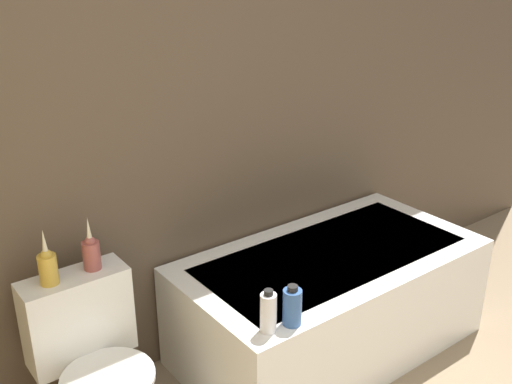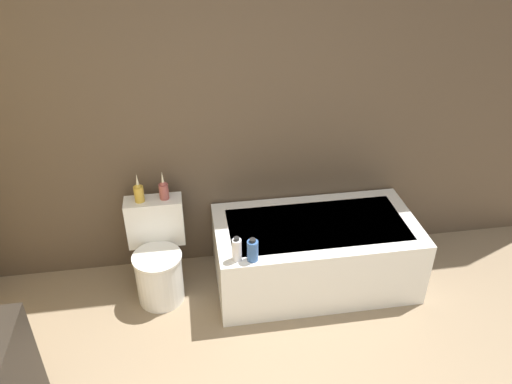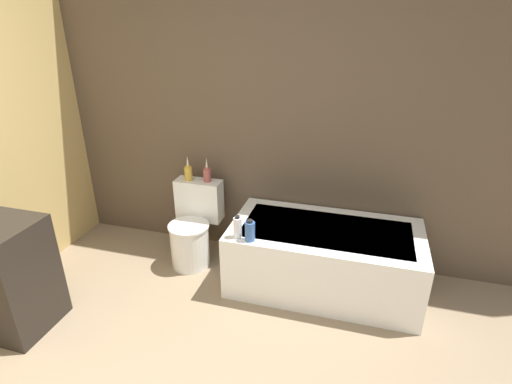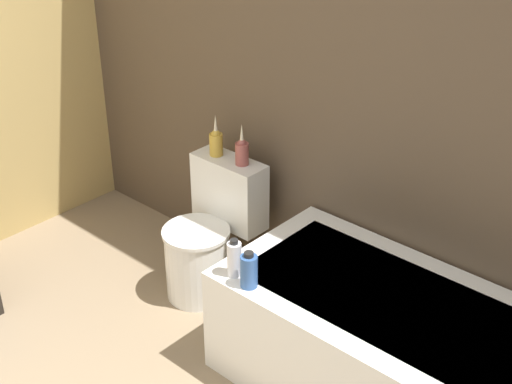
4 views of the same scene
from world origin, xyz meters
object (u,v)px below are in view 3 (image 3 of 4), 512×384
bathtub (324,257)px  shampoo_bottle_short (250,231)px  vase_gold (188,172)px  vase_silver (207,173)px  toilet (193,228)px  shampoo_bottle_tall (238,227)px

bathtub → shampoo_bottle_short: (-0.53, -0.32, 0.34)m
vase_gold → bathtub: bearing=-10.3°
vase_silver → shampoo_bottle_short: size_ratio=1.30×
toilet → shampoo_bottle_short: (0.65, -0.39, 0.29)m
toilet → shampoo_bottle_tall: 0.73m
bathtub → vase_silver: vase_silver is taller
shampoo_bottle_short → vase_gold: bearing=143.0°
toilet → vase_gold: (-0.09, 0.16, 0.47)m
vase_gold → vase_silver: size_ratio=1.02×
bathtub → vase_silver: bearing=167.6°
vase_gold → shampoo_bottle_tall: size_ratio=1.25×
bathtub → shampoo_bottle_short: 0.71m
toilet → vase_gold: size_ratio=3.17×
vase_gold → shampoo_bottle_short: vase_gold is taller
toilet → vase_gold: vase_gold is taller
bathtub → vase_silver: size_ratio=6.75×
vase_gold → vase_silver: vase_gold is taller
shampoo_bottle_tall → shampoo_bottle_short: (0.10, -0.02, -0.01)m
toilet → shampoo_bottle_short: size_ratio=4.20×
toilet → shampoo_bottle_short: bearing=-31.3°
shampoo_bottle_tall → bathtub: bearing=25.9°
bathtub → shampoo_bottle_tall: 0.78m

